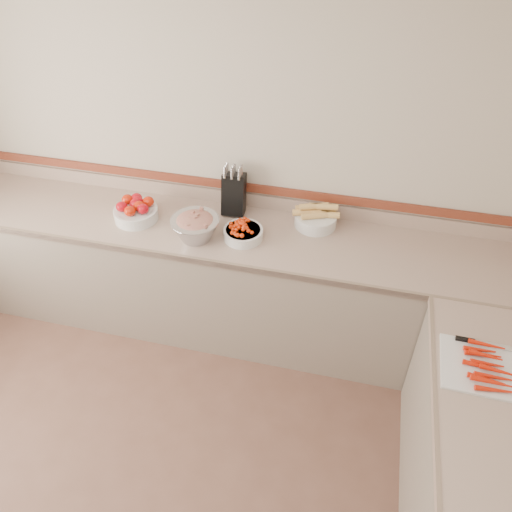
% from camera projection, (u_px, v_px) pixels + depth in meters
% --- Properties ---
extents(back_wall, '(4.00, 0.00, 4.00)m').
position_uv_depth(back_wall, '(227.00, 151.00, 3.26)').
color(back_wall, '#BBAE9A').
rests_on(back_wall, ground_plane).
extents(counter_back, '(4.00, 0.65, 1.08)m').
position_uv_depth(counter_back, '(219.00, 279.00, 3.56)').
color(counter_back, gray).
rests_on(counter_back, ground_plane).
extents(knife_block, '(0.16, 0.19, 0.36)m').
position_uv_depth(knife_block, '(234.00, 193.00, 3.34)').
color(knife_block, black).
rests_on(knife_block, counter_back).
extents(tomato_bowl, '(0.29, 0.29, 0.14)m').
position_uv_depth(tomato_bowl, '(136.00, 210.00, 3.33)').
color(tomato_bowl, silver).
rests_on(tomato_bowl, counter_back).
extents(cherry_tomato_bowl, '(0.26, 0.26, 0.14)m').
position_uv_depth(cherry_tomato_bowl, '(243.00, 232.00, 3.17)').
color(cherry_tomato_bowl, silver).
rests_on(cherry_tomato_bowl, counter_back).
extents(corn_bowl, '(0.31, 0.28, 0.17)m').
position_uv_depth(corn_bowl, '(316.00, 217.00, 3.27)').
color(corn_bowl, silver).
rests_on(corn_bowl, counter_back).
extents(rhubarb_bowl, '(0.31, 0.31, 0.18)m').
position_uv_depth(rhubarb_bowl, '(195.00, 226.00, 3.15)').
color(rhubarb_bowl, '#B2B2BA').
rests_on(rhubarb_bowl, counter_back).
extents(cutting_board, '(0.44, 0.35, 0.06)m').
position_uv_depth(cutting_board, '(488.00, 367.00, 2.39)').
color(cutting_board, silver).
rests_on(cutting_board, counter_right).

